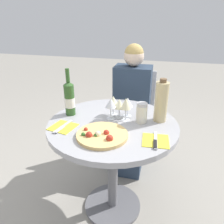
# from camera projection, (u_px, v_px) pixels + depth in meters

# --- Properties ---
(ground_plane) EXTENTS (12.00, 12.00, 0.00)m
(ground_plane) POSITION_uv_depth(u_px,v_px,m) (113.00, 206.00, 1.77)
(ground_plane) COLOR gray
(ground_plane) RESTS_ON ground
(dining_table) EXTENTS (0.87, 0.87, 0.76)m
(dining_table) POSITION_uv_depth(u_px,v_px,m) (113.00, 142.00, 1.52)
(dining_table) COLOR slate
(dining_table) RESTS_ON ground_plane
(chair_behind_diner) EXTENTS (0.41, 0.41, 0.91)m
(chair_behind_diner) POSITION_uv_depth(u_px,v_px,m) (132.00, 117.00, 2.24)
(chair_behind_diner) COLOR silver
(chair_behind_diner) RESTS_ON ground_plane
(seated_diner) EXTENTS (0.34, 0.45, 1.19)m
(seated_diner) POSITION_uv_depth(u_px,v_px,m) (130.00, 116.00, 2.08)
(seated_diner) COLOR #28384C
(seated_diner) RESTS_ON ground_plane
(pizza_large) EXTENTS (0.31, 0.31, 0.05)m
(pizza_large) POSITION_uv_depth(u_px,v_px,m) (102.00, 135.00, 1.29)
(pizza_large) COLOR #DBB26B
(pizza_large) RESTS_ON dining_table
(wine_bottle) EXTENTS (0.07, 0.07, 0.33)m
(wine_bottle) POSITION_uv_depth(u_px,v_px,m) (69.00, 98.00, 1.53)
(wine_bottle) COLOR #2D5623
(wine_bottle) RESTS_ON dining_table
(tall_carafe) EXTENTS (0.09, 0.09, 0.29)m
(tall_carafe) POSITION_uv_depth(u_px,v_px,m) (161.00, 102.00, 1.43)
(tall_carafe) COLOR tan
(tall_carafe) RESTS_ON dining_table
(sugar_shaker) EXTENTS (0.07, 0.07, 0.14)m
(sugar_shaker) POSITION_uv_depth(u_px,v_px,m) (142.00, 113.00, 1.43)
(sugar_shaker) COLOR silver
(sugar_shaker) RESTS_ON dining_table
(wine_glass_front_right) EXTENTS (0.07, 0.07, 0.16)m
(wine_glass_front_right) POSITION_uv_depth(u_px,v_px,m) (126.00, 104.00, 1.44)
(wine_glass_front_right) COLOR silver
(wine_glass_front_right) RESTS_ON dining_table
(wine_glass_back_right) EXTENTS (0.08, 0.08, 0.14)m
(wine_glass_back_right) POSITION_uv_depth(u_px,v_px,m) (128.00, 103.00, 1.51)
(wine_glass_back_right) COLOR silver
(wine_glass_back_right) RESTS_ON dining_table
(wine_glass_center) EXTENTS (0.08, 0.08, 0.14)m
(wine_glass_center) POSITION_uv_depth(u_px,v_px,m) (119.00, 104.00, 1.49)
(wine_glass_center) COLOR silver
(wine_glass_center) RESTS_ON dining_table
(wine_glass_front_left) EXTENTS (0.07, 0.07, 0.15)m
(wine_glass_front_left) POSITION_uv_depth(u_px,v_px,m) (111.00, 104.00, 1.46)
(wine_glass_front_left) COLOR silver
(wine_glass_front_left) RESTS_ON dining_table
(wine_glass_back_left) EXTENTS (0.08, 0.08, 0.14)m
(wine_glass_back_left) POSITION_uv_depth(u_px,v_px,m) (113.00, 101.00, 1.53)
(wine_glass_back_left) COLOR silver
(wine_glass_back_left) RESTS_ON dining_table
(place_setting_left) EXTENTS (0.18, 0.19, 0.01)m
(place_setting_left) POSITION_uv_depth(u_px,v_px,m) (63.00, 127.00, 1.39)
(place_setting_left) COLOR yellow
(place_setting_left) RESTS_ON dining_table
(place_setting_right) EXTENTS (0.16, 0.19, 0.01)m
(place_setting_right) POSITION_uv_depth(u_px,v_px,m) (156.00, 141.00, 1.24)
(place_setting_right) COLOR yellow
(place_setting_right) RESTS_ON dining_table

